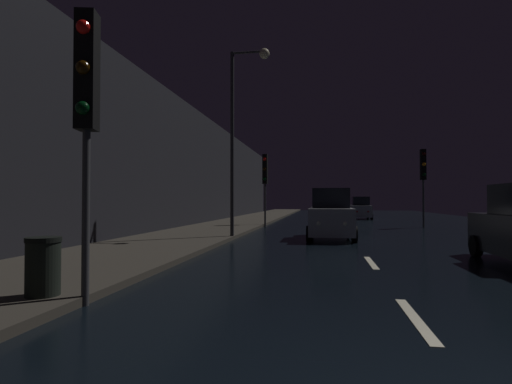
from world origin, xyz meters
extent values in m
cube|color=black|center=(0.00, 24.50, -0.01)|extent=(26.77, 84.00, 0.02)
cube|color=#38332B|center=(-7.19, 24.50, 0.07)|extent=(4.40, 84.00, 0.15)
cube|color=black|center=(-9.79, 21.00, 3.82)|extent=(0.80, 63.00, 7.63)
cube|color=beige|center=(0.00, 3.00, 0.01)|extent=(0.16, 2.20, 0.01)
cube|color=beige|center=(0.00, 8.16, 0.01)|extent=(0.16, 2.20, 0.01)
cube|color=beige|center=(0.00, 17.90, 0.01)|extent=(0.16, 2.20, 0.01)
cylinder|color=#38383A|center=(-4.99, 2.91, 1.39)|extent=(0.12, 0.12, 2.78)
cube|color=black|center=(-4.99, 2.91, 3.73)|extent=(0.37, 0.40, 1.90)
sphere|color=red|center=(-4.95, 2.74, 4.37)|extent=(0.22, 0.22, 0.22)
sphere|color=black|center=(-4.95, 2.74, 3.73)|extent=(0.22, 0.22, 0.22)
sphere|color=black|center=(-4.95, 2.74, 3.10)|extent=(0.22, 0.22, 0.22)
cylinder|color=#38383A|center=(4.89, 23.21, 1.47)|extent=(0.12, 0.12, 2.94)
cube|color=black|center=(4.89, 23.21, 3.89)|extent=(0.32, 0.35, 1.90)
sphere|color=black|center=(4.90, 23.03, 4.52)|extent=(0.22, 0.22, 0.22)
sphere|color=orange|center=(4.90, 23.03, 3.89)|extent=(0.22, 0.22, 0.22)
sphere|color=black|center=(4.90, 23.03, 3.25)|extent=(0.22, 0.22, 0.22)
cylinder|color=#38383A|center=(-4.89, 22.49, 1.36)|extent=(0.12, 0.12, 2.73)
cube|color=black|center=(-4.89, 22.49, 3.68)|extent=(0.32, 0.35, 1.90)
sphere|color=red|center=(-4.90, 22.31, 4.31)|extent=(0.22, 0.22, 0.22)
sphere|color=black|center=(-4.90, 22.31, 3.68)|extent=(0.22, 0.22, 0.22)
sphere|color=black|center=(-4.90, 22.31, 3.04)|extent=(0.22, 0.22, 0.22)
cylinder|color=#2D2D30|center=(-5.09, 13.84, 4.03)|extent=(0.16, 0.16, 8.06)
cylinder|color=#2D2D30|center=(-4.39, 13.84, 8.01)|extent=(1.40, 0.10, 0.10)
sphere|color=beige|center=(-3.69, 13.84, 7.91)|extent=(0.44, 0.44, 0.44)
cylinder|color=black|center=(-5.67, 2.84, 0.57)|extent=(0.52, 0.52, 0.85)
cylinder|color=black|center=(-5.67, 2.84, 1.04)|extent=(0.55, 0.55, 0.08)
cube|color=#A5A8AD|center=(-0.92, 14.87, 0.78)|extent=(1.82, 4.24, 1.11)
cube|color=black|center=(-0.92, 15.02, 1.76)|extent=(1.55, 2.12, 0.85)
cylinder|color=black|center=(-0.03, 13.39, 0.32)|extent=(0.22, 0.65, 0.65)
cylinder|color=black|center=(-1.81, 13.39, 0.32)|extent=(0.22, 0.65, 0.65)
cylinder|color=black|center=(-0.03, 16.36, 0.32)|extent=(0.22, 0.65, 0.65)
cylinder|color=black|center=(-1.81, 16.36, 0.32)|extent=(0.22, 0.65, 0.65)
sphere|color=white|center=(-0.42, 12.79, 0.78)|extent=(0.18, 0.18, 0.18)
sphere|color=white|center=(-1.42, 12.79, 0.78)|extent=(0.18, 0.18, 0.18)
sphere|color=red|center=(-0.42, 16.95, 0.78)|extent=(0.18, 0.18, 0.18)
sphere|color=red|center=(-1.42, 16.95, 0.78)|extent=(0.18, 0.18, 0.18)
cylinder|color=black|center=(3.23, 9.94, 0.31)|extent=(0.21, 0.62, 0.62)
sphere|color=slate|center=(3.61, 10.52, 0.75)|extent=(0.18, 0.18, 0.18)
cube|color=#A5A8AD|center=(2.12, 34.32, 0.72)|extent=(1.67, 3.89, 1.02)
cube|color=black|center=(2.12, 34.18, 1.61)|extent=(1.42, 1.94, 0.78)
cylinder|color=black|center=(1.30, 35.68, 0.30)|extent=(0.20, 0.59, 0.59)
cylinder|color=black|center=(2.93, 35.68, 0.30)|extent=(0.20, 0.59, 0.59)
cylinder|color=black|center=(1.30, 32.96, 0.30)|extent=(0.20, 0.59, 0.59)
cylinder|color=black|center=(2.93, 32.96, 0.30)|extent=(0.20, 0.59, 0.59)
sphere|color=slate|center=(1.66, 36.23, 0.72)|extent=(0.17, 0.17, 0.17)
sphere|color=slate|center=(2.57, 36.23, 0.72)|extent=(0.17, 0.17, 0.17)
sphere|color=red|center=(1.66, 32.42, 0.72)|extent=(0.17, 0.17, 0.17)
sphere|color=red|center=(2.57, 32.42, 0.72)|extent=(0.17, 0.17, 0.17)
camera|label=1|loc=(-1.28, -2.95, 1.66)|focal=28.22mm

